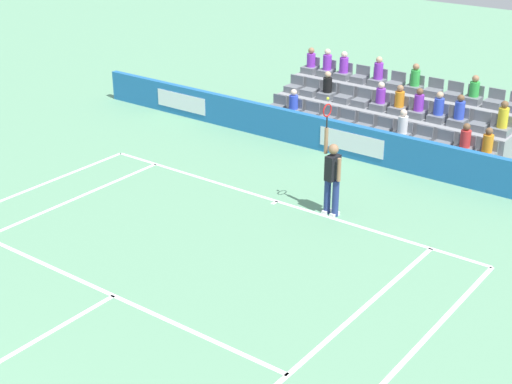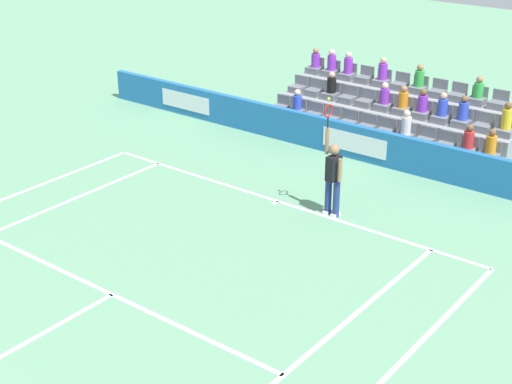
# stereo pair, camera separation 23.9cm
# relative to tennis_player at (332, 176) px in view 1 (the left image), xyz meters

# --- Properties ---
(line_baseline) EXTENTS (10.97, 0.10, 0.01)m
(line_baseline) POSITION_rel_tennis_player_xyz_m (1.45, 0.16, -0.99)
(line_baseline) COLOR white
(line_baseline) RESTS_ON ground
(line_service) EXTENTS (8.23, 0.10, 0.01)m
(line_service) POSITION_rel_tennis_player_xyz_m (1.45, 5.65, -0.99)
(line_service) COLOR white
(line_service) RESTS_ON ground
(line_centre_mark) EXTENTS (0.10, 0.20, 0.01)m
(line_centre_mark) POSITION_rel_tennis_player_xyz_m (1.45, 0.26, -0.99)
(line_centre_mark) COLOR white
(line_centre_mark) RESTS_ON ground
(sponsor_barrier) EXTENTS (19.06, 0.22, 0.98)m
(sponsor_barrier) POSITION_rel_tennis_player_xyz_m (1.45, -3.52, -0.50)
(sponsor_barrier) COLOR #1E66AD
(sponsor_barrier) RESTS_ON ground
(tennis_player) EXTENTS (0.52, 0.38, 2.85)m
(tennis_player) POSITION_rel_tennis_player_xyz_m (0.00, 0.00, 0.00)
(tennis_player) COLOR navy
(tennis_player) RESTS_ON ground
(stadium_stand) EXTENTS (7.44, 2.85, 2.16)m
(stadium_stand) POSITION_rel_tennis_player_xyz_m (1.44, -5.83, -0.43)
(stadium_stand) COLOR gray
(stadium_stand) RESTS_ON ground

